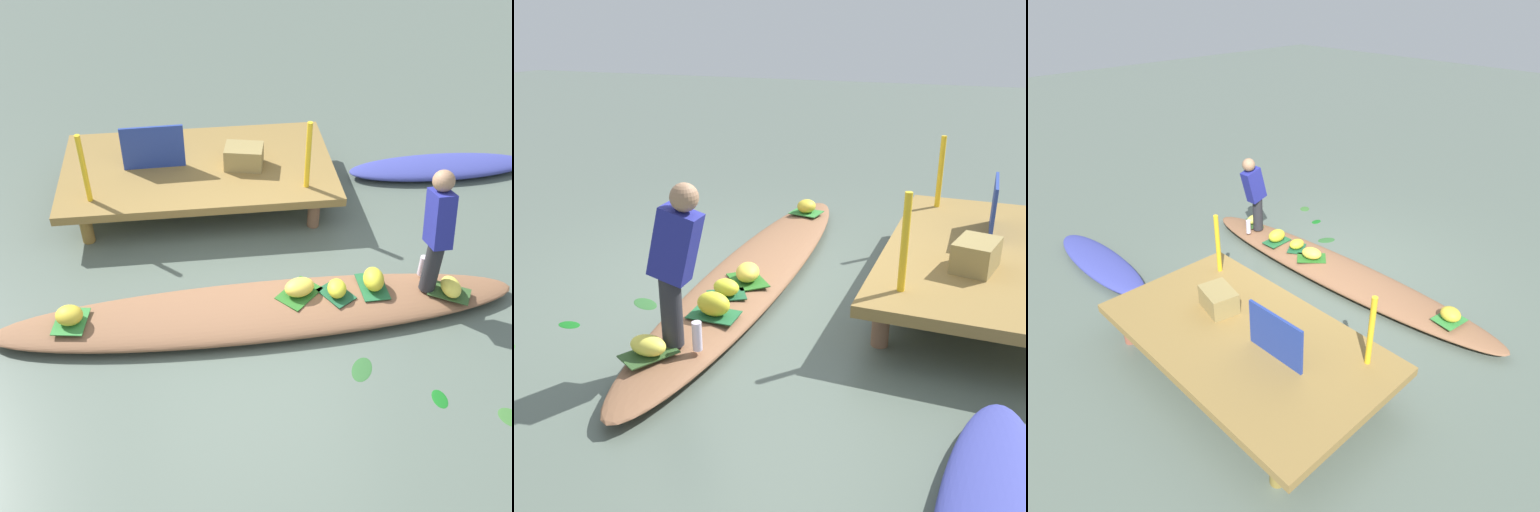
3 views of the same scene
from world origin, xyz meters
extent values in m
plane|color=#556257|center=(0.00, 0.00, 0.00)|extent=(40.00, 40.00, 0.00)
cube|color=olive|center=(-0.50, 2.14, 0.42)|extent=(3.20, 1.80, 0.10)
cylinder|color=olive|center=(-1.78, 1.42, 0.18)|extent=(0.14, 0.14, 0.37)
cylinder|color=brown|center=(0.78, 1.42, 0.18)|extent=(0.14, 0.14, 0.37)
cylinder|color=olive|center=(-1.78, 2.86, 0.18)|extent=(0.14, 0.14, 0.37)
cylinder|color=#954F3B|center=(0.78, 2.86, 0.18)|extent=(0.14, 0.14, 0.37)
ellipsoid|color=brown|center=(0.00, 0.00, 0.09)|extent=(5.10, 0.93, 0.19)
ellipsoid|color=#394099|center=(2.62, 2.34, 0.09)|extent=(2.39, 0.60, 0.18)
cube|color=#296A23|center=(0.39, 0.10, 0.19)|extent=(0.50, 0.49, 0.01)
ellipsoid|color=yellow|center=(0.39, 0.10, 0.27)|extent=(0.35, 0.30, 0.16)
cube|color=#305226|center=(1.85, -0.05, 0.19)|extent=(0.46, 0.40, 0.01)
ellipsoid|color=#F4E24F|center=(1.85, -0.05, 0.27)|extent=(0.19, 0.28, 0.15)
cube|color=#216236|center=(1.12, 0.11, 0.19)|extent=(0.27, 0.41, 0.01)
ellipsoid|color=yellow|center=(1.12, 0.11, 0.29)|extent=(0.23, 0.30, 0.20)
cube|color=#338238|center=(-1.78, -0.03, 0.19)|extent=(0.34, 0.39, 0.01)
ellipsoid|color=gold|center=(-1.78, -0.03, 0.28)|extent=(0.29, 0.27, 0.17)
cube|color=#1C5533|center=(0.74, 0.05, 0.19)|extent=(0.38, 0.41, 0.01)
ellipsoid|color=yellow|center=(0.74, 0.05, 0.27)|extent=(0.22, 0.26, 0.15)
cylinder|color=#28282D|center=(1.65, 0.04, 0.46)|extent=(0.16, 0.16, 0.55)
cube|color=navy|center=(1.65, 0.10, 0.99)|extent=(0.19, 0.40, 0.57)
sphere|color=#9E7556|center=(1.65, 0.19, 1.34)|extent=(0.20, 0.20, 0.20)
cylinder|color=silver|center=(1.66, 0.24, 0.30)|extent=(0.07, 0.07, 0.22)
cube|color=navy|center=(-1.00, 2.14, 0.73)|extent=(0.72, 0.05, 0.53)
cylinder|color=yellow|center=(-1.70, 1.54, 0.87)|extent=(0.06, 0.06, 0.80)
cylinder|color=yellow|center=(0.70, 1.54, 0.87)|extent=(0.06, 0.06, 0.80)
cube|color=olive|center=(0.05, 2.05, 0.60)|extent=(0.50, 0.40, 0.26)
ellipsoid|color=#14641B|center=(1.41, -1.13, 0.00)|extent=(0.14, 0.21, 0.01)
ellipsoid|color=#376A2E|center=(1.93, -1.38, 0.00)|extent=(0.27, 0.28, 0.01)
ellipsoid|color=#2C5E2C|center=(0.82, -0.74, 0.00)|extent=(0.29, 0.34, 0.01)
camera|label=1|loc=(-0.53, -4.14, 4.31)|focal=42.85mm
camera|label=2|loc=(5.04, 2.12, 2.46)|focal=42.06mm
camera|label=3|loc=(-3.63, 4.58, 3.77)|focal=33.01mm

